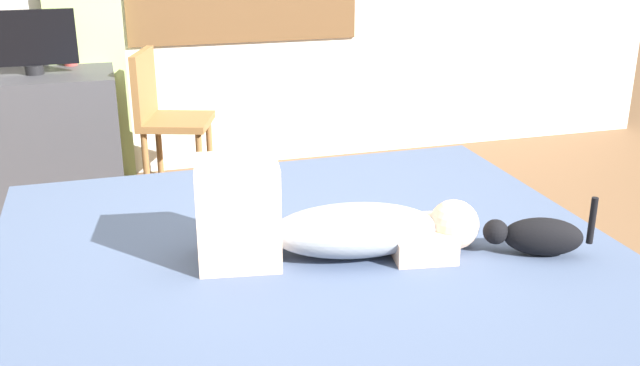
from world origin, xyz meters
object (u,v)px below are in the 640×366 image
cat (537,236)px  person_lying (325,224)px  bed (309,310)px  chair_by_desk (164,113)px  desk (38,139)px  cup (70,58)px  tv_monitor (31,41)px

cat → person_lying: bearing=164.2°
bed → chair_by_desk: bearing=99.4°
cat → desk: 2.93m
person_lying → cup: 2.53m
tv_monitor → cup: tv_monitor is taller
chair_by_desk → cup: bearing=142.5°
tv_monitor → cat: bearing=-54.2°
cup → desk: bearing=-135.6°
desk → tv_monitor: size_ratio=1.87×
cup → chair_by_desk: size_ratio=0.10×
bed → desk: desk is taller
person_lying → tv_monitor: (-1.02, 2.16, 0.31)m
bed → tv_monitor: (-0.99, 2.08, 0.68)m
tv_monitor → person_lying: bearing=-64.7°
tv_monitor → bed: bearing=-64.6°
bed → cup: cup is taller
desk → bed: bearing=-63.9°
bed → chair_by_desk: (-0.32, 1.92, 0.26)m
desk → chair_by_desk: chair_by_desk is taller
person_lying → desk: person_lying is taller
person_lying → bed: bearing=112.7°
bed → desk: (-1.02, 2.08, 0.12)m
person_lying → desk: size_ratio=1.05×
cat → tv_monitor: (-1.70, 2.36, 0.36)m
tv_monitor → cup: 0.31m
person_lying → desk: 2.42m
tv_monitor → chair_by_desk: (0.67, -0.16, -0.41)m
bed → cat: size_ratio=6.37×
bed → tv_monitor: size_ratio=4.48×
person_lying → desk: bearing=115.9°
person_lying → tv_monitor: bearing=115.3°
cat → chair_by_desk: bearing=115.1°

